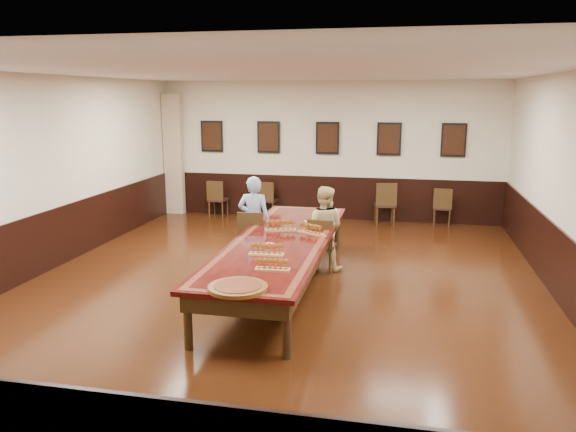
% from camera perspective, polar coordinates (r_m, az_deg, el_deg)
% --- Properties ---
extents(floor, '(8.00, 10.00, 0.02)m').
position_cam_1_polar(floor, '(8.65, -0.68, -7.24)').
color(floor, black).
rests_on(floor, ground).
extents(ceiling, '(8.00, 10.00, 0.02)m').
position_cam_1_polar(ceiling, '(8.17, -0.74, 14.58)').
color(ceiling, white).
rests_on(ceiling, floor).
extents(wall_back, '(8.00, 0.02, 3.20)m').
position_cam_1_polar(wall_back, '(13.16, 4.06, 6.63)').
color(wall_back, beige).
rests_on(wall_back, floor).
extents(wall_front, '(8.00, 0.02, 3.20)m').
position_cam_1_polar(wall_front, '(3.67, -18.12, -8.65)').
color(wall_front, beige).
rests_on(wall_front, floor).
extents(wall_left, '(0.02, 10.00, 3.20)m').
position_cam_1_polar(wall_left, '(9.93, -23.99, 3.79)').
color(wall_left, beige).
rests_on(wall_left, floor).
extents(wall_right, '(0.02, 10.00, 3.20)m').
position_cam_1_polar(wall_right, '(8.37, 27.19, 2.12)').
color(wall_right, beige).
rests_on(wall_right, floor).
extents(chair_man, '(0.48, 0.51, 0.95)m').
position_cam_1_polar(chair_man, '(9.66, -3.57, -2.17)').
color(chair_man, black).
rests_on(chair_man, floor).
extents(chair_woman, '(0.45, 0.48, 0.90)m').
position_cam_1_polar(chair_woman, '(9.31, 3.48, -2.88)').
color(chair_woman, black).
rests_on(chair_woman, floor).
extents(spare_chair_a, '(0.43, 0.47, 0.88)m').
position_cam_1_polar(spare_chair_a, '(13.59, -7.11, 1.80)').
color(spare_chair_a, black).
rests_on(spare_chair_a, floor).
extents(spare_chair_b, '(0.46, 0.49, 0.87)m').
position_cam_1_polar(spare_chair_b, '(13.41, -1.98, 1.72)').
color(spare_chair_b, black).
rests_on(spare_chair_b, floor).
extents(spare_chair_c, '(0.53, 0.56, 0.97)m').
position_cam_1_polar(spare_chair_c, '(12.79, 9.82, 1.28)').
color(spare_chair_c, black).
rests_on(spare_chair_c, floor).
extents(spare_chair_d, '(0.45, 0.48, 0.86)m').
position_cam_1_polar(spare_chair_d, '(13.02, 15.45, 0.95)').
color(spare_chair_d, black).
rests_on(spare_chair_d, floor).
extents(person_man, '(0.58, 0.40, 1.52)m').
position_cam_1_polar(person_man, '(9.69, -3.47, -0.40)').
color(person_man, '#4F7BC5').
rests_on(person_man, floor).
extents(person_woman, '(0.73, 0.59, 1.41)m').
position_cam_1_polar(person_woman, '(9.34, 3.62, -1.23)').
color(person_woman, beige).
rests_on(person_woman, floor).
extents(pink_phone, '(0.11, 0.15, 0.01)m').
position_cam_1_polar(pink_phone, '(8.62, 3.65, -2.02)').
color(pink_phone, '#D84892').
rests_on(pink_phone, conference_table).
extents(curtain, '(0.45, 0.18, 2.90)m').
position_cam_1_polar(curtain, '(14.00, -11.54, 6.13)').
color(curtain, tan).
rests_on(curtain, floor).
extents(wainscoting, '(8.00, 10.00, 1.00)m').
position_cam_1_polar(wainscoting, '(8.50, -0.69, -4.00)').
color(wainscoting, black).
rests_on(wainscoting, floor).
extents(conference_table, '(1.40, 5.00, 0.76)m').
position_cam_1_polar(conference_table, '(8.47, -0.69, -3.27)').
color(conference_table, black).
rests_on(conference_table, floor).
extents(posters, '(6.14, 0.04, 0.74)m').
position_cam_1_polar(posters, '(13.06, 4.03, 7.91)').
color(posters, black).
rests_on(posters, wall_back).
extents(flight_a, '(0.52, 0.26, 0.19)m').
position_cam_1_polar(flight_a, '(8.92, -0.76, -0.98)').
color(flight_a, '#AC7D48').
rests_on(flight_a, conference_table).
extents(flight_b, '(0.46, 0.34, 0.17)m').
position_cam_1_polar(flight_b, '(8.73, 2.30, -1.33)').
color(flight_b, '#AC7D48').
rests_on(flight_b, conference_table).
extents(flight_c, '(0.48, 0.16, 0.18)m').
position_cam_1_polar(flight_c, '(7.57, -2.21, -3.42)').
color(flight_c, '#AC7D48').
rests_on(flight_c, conference_table).
extents(flight_d, '(0.44, 0.15, 0.16)m').
position_cam_1_polar(flight_d, '(6.93, -1.58, -4.97)').
color(flight_d, '#AC7D48').
rests_on(flight_d, conference_table).
extents(red_plate_grp, '(0.18, 0.18, 0.02)m').
position_cam_1_polar(red_plate_grp, '(8.11, -1.90, -2.88)').
color(red_plate_grp, red).
rests_on(red_plate_grp, conference_table).
extents(carved_platter, '(0.72, 0.72, 0.05)m').
position_cam_1_polar(carved_platter, '(6.31, -5.12, -7.23)').
color(carved_platter, '#572E11').
rests_on(carved_platter, conference_table).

